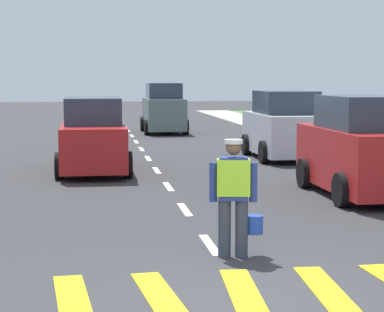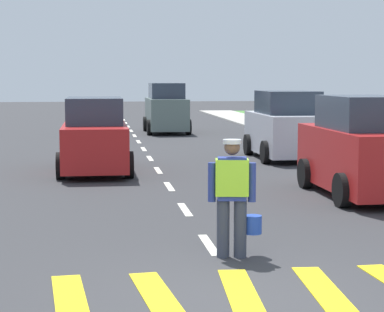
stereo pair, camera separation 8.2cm
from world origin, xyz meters
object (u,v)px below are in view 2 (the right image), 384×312
object	(u,v)px
road_worker	(234,192)
car_outgoing_far	(166,110)
car_parked_curbside	(361,150)
car_parked_far	(286,127)
car_oncoming_lead	(95,138)

from	to	relation	value
road_worker	car_outgoing_far	size ratio (longest dim) A/B	0.42
car_outgoing_far	car_parked_curbside	bearing A→B (deg)	-82.67
road_worker	car_parked_far	bearing A→B (deg)	71.91
road_worker	car_parked_curbside	world-z (taller)	car_parked_curbside
car_parked_curbside	car_outgoing_far	bearing A→B (deg)	97.33
road_worker	car_oncoming_lead	size ratio (longest dim) A/B	0.39
road_worker	car_parked_far	xyz separation A→B (m)	(3.98, 12.19, 0.05)
car_outgoing_far	car_parked_far	size ratio (longest dim) A/B	1.00
car_parked_far	car_parked_curbside	world-z (taller)	car_parked_curbside
car_parked_curbside	car_oncoming_lead	distance (m)	7.42
car_oncoming_lead	road_worker	bearing A→B (deg)	-78.83
car_outgoing_far	car_parked_far	distance (m)	11.48
road_worker	car_parked_far	distance (m)	12.83
car_oncoming_lead	car_parked_far	bearing A→B (deg)	22.45
car_outgoing_far	car_parked_curbside	xyz separation A→B (m)	(2.38, -18.46, -0.06)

